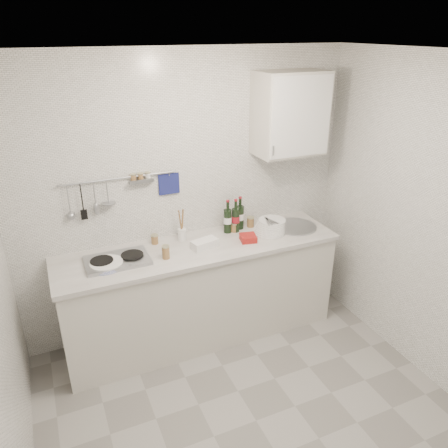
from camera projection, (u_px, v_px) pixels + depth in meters
name	position (u px, v px, depth m)	size (l,w,h in m)	color
floor	(256.00, 421.00, 3.19)	(3.00, 3.00, 0.00)	slate
ceiling	(272.00, 55.00, 2.16)	(3.00, 3.00, 0.00)	silver
back_wall	(187.00, 198.00, 3.84)	(3.00, 0.02, 2.50)	silver
wall_right	(441.00, 231.00, 3.22)	(0.02, 2.80, 2.50)	silver
counter	(202.00, 294.00, 3.93)	(2.44, 0.64, 0.96)	beige
wall_rail	(118.00, 190.00, 3.52)	(0.98, 0.09, 0.34)	#93969B
wall_cabinet	(290.00, 114.00, 3.73)	(0.60, 0.38, 0.70)	beige
plate_stack_hob	(106.00, 265.00, 3.40)	(0.28, 0.27, 0.04)	#5261BA
plate_stack_sink	(270.00, 226.00, 3.96)	(0.31, 0.30, 0.12)	white
wine_bottles	(234.00, 215.00, 3.94)	(0.21, 0.11, 0.31)	black
butter_dish	(205.00, 244.00, 3.69)	(0.22, 0.11, 0.07)	white
strawberry_punnet	(248.00, 238.00, 3.80)	(0.13, 0.13, 0.06)	red
utensil_crock	(182.00, 233.00, 3.80)	(0.07, 0.07, 0.30)	white
jar_a	(155.00, 239.00, 3.75)	(0.06, 0.06, 0.08)	olive
jar_b	(250.00, 222.00, 4.06)	(0.07, 0.07, 0.10)	olive
jar_c	(234.00, 227.00, 3.97)	(0.07, 0.07, 0.09)	olive
jar_d	(166.00, 252.00, 3.51)	(0.06, 0.06, 0.11)	olive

